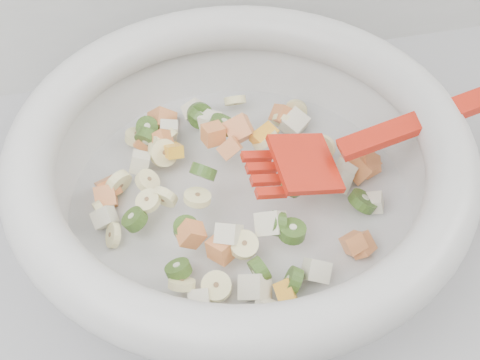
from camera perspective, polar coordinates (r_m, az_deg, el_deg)
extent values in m
cylinder|color=silver|center=(0.65, 0.00, -2.35)|extent=(0.34, 0.34, 0.02)
torus|color=silver|center=(0.59, 0.00, 2.60)|extent=(0.42, 0.42, 0.05)
cylinder|color=#F0EBA0|center=(0.66, -6.55, 2.31)|extent=(0.03, 0.03, 0.03)
cylinder|color=#F0EBA0|center=(0.65, -10.35, -0.29)|extent=(0.04, 0.02, 0.03)
cylinder|color=#F0EBA0|center=(0.72, -0.42, 6.80)|extent=(0.03, 0.03, 0.03)
cylinder|color=#F0EBA0|center=(0.67, -7.11, 2.71)|extent=(0.02, 0.03, 0.03)
cylinder|color=#F0EBA0|center=(0.70, 3.76, 5.03)|extent=(0.03, 0.03, 0.03)
cylinder|color=#F0EBA0|center=(0.61, -7.85, -1.77)|extent=(0.03, 0.03, 0.02)
cylinder|color=#F0EBA0|center=(0.64, -7.90, -0.08)|extent=(0.03, 0.03, 0.02)
cylinder|color=#F0EBA0|center=(0.61, -6.46, -1.45)|extent=(0.03, 0.02, 0.03)
cylinder|color=#F0EBA0|center=(0.65, 2.18, 3.42)|extent=(0.03, 0.04, 0.03)
cylinder|color=#F0EBA0|center=(0.67, 9.44, 1.34)|extent=(0.03, 0.03, 0.01)
cylinder|color=#F0EBA0|center=(0.56, -2.03, -9.05)|extent=(0.04, 0.04, 0.02)
cylinder|color=#F0EBA0|center=(0.63, -11.73, -2.80)|extent=(0.02, 0.03, 0.03)
cylinder|color=#F0EBA0|center=(0.70, -8.84, 3.64)|extent=(0.03, 0.03, 0.02)
cylinder|color=#F0EBA0|center=(0.60, -3.66, -1.51)|extent=(0.03, 0.03, 0.01)
cylinder|color=#F0EBA0|center=(0.68, -6.25, 3.52)|extent=(0.03, 0.03, 0.04)
cylinder|color=#F0EBA0|center=(0.56, -5.00, -8.83)|extent=(0.03, 0.03, 0.03)
cylinder|color=#F0EBA0|center=(0.67, 10.31, 1.15)|extent=(0.03, 0.03, 0.02)
cylinder|color=#F0EBA0|center=(0.66, 6.99, 2.71)|extent=(0.03, 0.03, 0.03)
cylinder|color=#F0EBA0|center=(0.57, 0.32, -5.55)|extent=(0.04, 0.04, 0.02)
cylinder|color=#F0EBA0|center=(0.72, 4.77, 5.89)|extent=(0.03, 0.02, 0.04)
cylinder|color=#F0EBA0|center=(0.61, -10.77, -4.65)|extent=(0.02, 0.03, 0.03)
cube|color=gold|center=(0.58, -1.45, -5.77)|extent=(0.03, 0.03, 0.02)
cube|color=gold|center=(0.65, -11.16, -0.64)|extent=(0.03, 0.03, 0.03)
cube|color=gold|center=(0.63, -0.88, 2.73)|extent=(0.03, 0.03, 0.03)
cube|color=gold|center=(0.60, 9.65, -5.32)|extent=(0.02, 0.03, 0.03)
cube|color=gold|center=(0.67, 9.72, 1.53)|extent=(0.03, 0.03, 0.03)
cube|color=gold|center=(0.69, -8.16, 3.38)|extent=(0.03, 0.03, 0.03)
cube|color=gold|center=(0.60, 10.35, -5.47)|extent=(0.03, 0.03, 0.03)
cube|color=gold|center=(0.58, -4.20, -4.62)|extent=(0.03, 0.02, 0.03)
cube|color=gold|center=(0.67, -6.63, 3.40)|extent=(0.02, 0.02, 0.03)
cube|color=gold|center=(0.66, 10.72, 1.36)|extent=(0.03, 0.03, 0.03)
cube|color=gold|center=(0.65, -0.05, 4.36)|extent=(0.03, 0.03, 0.04)
cube|color=gold|center=(0.71, -6.69, 4.98)|extent=(0.04, 0.03, 0.04)
cube|color=gold|center=(0.70, 3.72, 5.49)|extent=(0.03, 0.03, 0.03)
cube|color=gold|center=(0.66, 10.38, 1.16)|extent=(0.04, 0.04, 0.04)
cube|color=gold|center=(0.64, -11.37, -1.46)|extent=(0.02, 0.03, 0.03)
cube|color=gold|center=(0.65, -2.31, 3.93)|extent=(0.02, 0.02, 0.02)
cube|color=gold|center=(0.68, 10.41, 2.22)|extent=(0.03, 0.03, 0.03)
cylinder|color=#65A737|center=(0.58, 3.15, -3.74)|extent=(0.02, 0.03, 0.03)
cylinder|color=#65A737|center=(0.68, -7.83, 3.53)|extent=(0.03, 0.03, 0.03)
cylinder|color=#65A737|center=(0.60, 4.61, -0.20)|extent=(0.03, 0.03, 0.03)
cylinder|color=#65A737|center=(0.57, -5.28, -7.61)|extent=(0.03, 0.03, 0.02)
cylinder|color=#65A737|center=(0.63, 10.43, -1.81)|extent=(0.04, 0.04, 0.02)
cylinder|color=#65A737|center=(0.70, -3.41, 5.51)|extent=(0.04, 0.03, 0.04)
cylinder|color=#65A737|center=(0.58, 4.49, -4.38)|extent=(0.03, 0.03, 0.01)
cylinder|color=#65A737|center=(0.66, -1.45, 4.73)|extent=(0.04, 0.04, 0.03)
cylinder|color=#65A737|center=(0.57, 1.66, -7.69)|extent=(0.02, 0.03, 0.03)
cylinder|color=#65A737|center=(0.57, 4.49, -8.64)|extent=(0.02, 0.04, 0.04)
cylinder|color=#65A737|center=(0.70, -7.96, 4.42)|extent=(0.03, 0.03, 0.03)
cylinder|color=#65A737|center=(0.60, -3.15, 0.72)|extent=(0.03, 0.03, 0.03)
cylinder|color=#65A737|center=(0.59, -4.65, -4.10)|extent=(0.03, 0.03, 0.01)
cylinder|color=#65A737|center=(0.61, -8.98, -3.35)|extent=(0.03, 0.03, 0.03)
cylinder|color=#65A737|center=(0.69, -3.42, 5.36)|extent=(0.03, 0.04, 0.04)
cube|color=beige|center=(0.70, 4.68, 4.82)|extent=(0.03, 0.04, 0.03)
cube|color=beige|center=(0.59, 2.66, -3.74)|extent=(0.03, 0.04, 0.04)
cube|color=beige|center=(0.58, 6.53, -7.70)|extent=(0.03, 0.03, 0.03)
cube|color=beige|center=(0.65, -8.53, 1.46)|extent=(0.02, 0.02, 0.03)
cube|color=beige|center=(0.72, -3.92, 5.92)|extent=(0.03, 0.02, 0.03)
cube|color=beige|center=(0.64, 11.33, -1.91)|extent=(0.02, 0.02, 0.02)
cube|color=beige|center=(0.68, -2.47, 4.89)|extent=(0.03, 0.03, 0.02)
cube|color=beige|center=(0.57, -0.97, -4.62)|extent=(0.03, 0.03, 0.03)
cube|color=beige|center=(0.56, -3.42, -10.36)|extent=(0.02, 0.03, 0.03)
cube|color=beige|center=(0.62, -11.48, -3.17)|extent=(0.03, 0.02, 0.03)
cube|color=beige|center=(0.57, 1.27, -9.16)|extent=(0.03, 0.03, 0.03)
cube|color=beige|center=(0.56, 2.35, -11.18)|extent=(0.03, 0.03, 0.03)
cube|color=beige|center=(0.64, 8.25, 0.04)|extent=(0.03, 0.03, 0.03)
cube|color=beige|center=(0.69, -6.11, 4.25)|extent=(0.02, 0.02, 0.02)
cube|color=beige|center=(0.65, 8.89, 0.82)|extent=(0.02, 0.03, 0.03)
cube|color=yellow|center=(0.65, -5.77, 2.51)|extent=(0.02, 0.03, 0.02)
cube|color=yellow|center=(0.65, 2.07, 3.82)|extent=(0.03, 0.03, 0.02)
cube|color=yellow|center=(0.56, 3.99, -9.81)|extent=(0.02, 0.02, 0.02)
cube|color=red|center=(0.61, 5.57, 1.43)|extent=(0.06, 0.07, 0.02)
cube|color=red|center=(0.61, 1.42, 2.03)|extent=(0.03, 0.01, 0.01)
cube|color=red|center=(0.60, 1.83, 1.03)|extent=(0.03, 0.01, 0.01)
cube|color=red|center=(0.59, 2.25, -0.01)|extent=(0.03, 0.01, 0.01)
cube|color=red|center=(0.58, 2.69, -1.09)|extent=(0.03, 0.01, 0.01)
cube|color=red|center=(0.64, 17.19, 5.55)|extent=(0.20, 0.03, 0.05)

